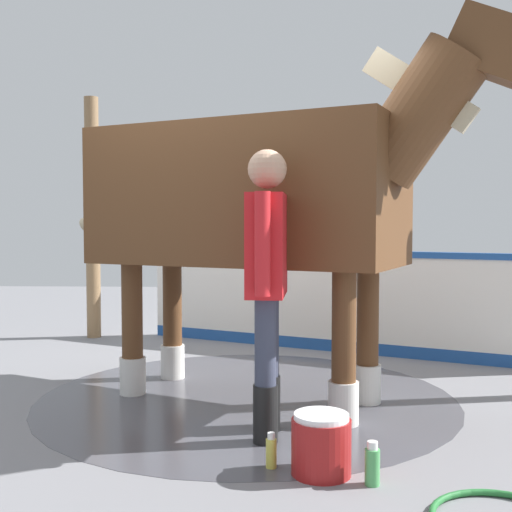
# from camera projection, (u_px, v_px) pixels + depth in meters

# --- Properties ---
(ground_plane) EXTENTS (16.00, 16.00, 0.02)m
(ground_plane) POSITION_uv_depth(u_px,v_px,m) (224.00, 392.00, 5.02)
(ground_plane) COLOR gray
(wet_patch) EXTENTS (3.13, 3.13, 0.00)m
(wet_patch) POSITION_uv_depth(u_px,v_px,m) (247.00, 398.00, 4.80)
(wet_patch) COLOR #4C4C54
(wet_patch) RESTS_ON ground
(barrier_wall) EXTENTS (3.99, 1.79, 1.04)m
(barrier_wall) POSITION_uv_depth(u_px,v_px,m) (333.00, 305.00, 6.54)
(barrier_wall) COLOR white
(barrier_wall) RESTS_ON ground
(roof_post_far) EXTENTS (0.16, 0.16, 2.75)m
(roof_post_far) POSITION_uv_depth(u_px,v_px,m) (93.00, 218.00, 7.29)
(roof_post_far) COLOR olive
(roof_post_far) RESTS_ON ground
(horse) EXTENTS (3.40, 1.85, 2.68)m
(horse) POSITION_uv_depth(u_px,v_px,m) (262.00, 196.00, 4.67)
(horse) COLOR brown
(horse) RESTS_ON ground
(handler) EXTENTS (0.25, 0.70, 1.77)m
(handler) POSITION_uv_depth(u_px,v_px,m) (267.00, 270.00, 3.89)
(handler) COLOR black
(handler) RESTS_ON ground
(wash_bucket) EXTENTS (0.32, 0.32, 0.32)m
(wash_bucket) POSITION_uv_depth(u_px,v_px,m) (321.00, 444.00, 3.34)
(wash_bucket) COLOR maroon
(wash_bucket) RESTS_ON ground
(bottle_shampoo) EXTENTS (0.06, 0.06, 0.19)m
(bottle_shampoo) POSITION_uv_depth(u_px,v_px,m) (271.00, 452.00, 3.43)
(bottle_shampoo) COLOR #D8CC4C
(bottle_shampoo) RESTS_ON ground
(bottle_spray) EXTENTS (0.08, 0.08, 0.22)m
(bottle_spray) POSITION_uv_depth(u_px,v_px,m) (372.00, 465.00, 3.21)
(bottle_spray) COLOR #4CA559
(bottle_spray) RESTS_ON ground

